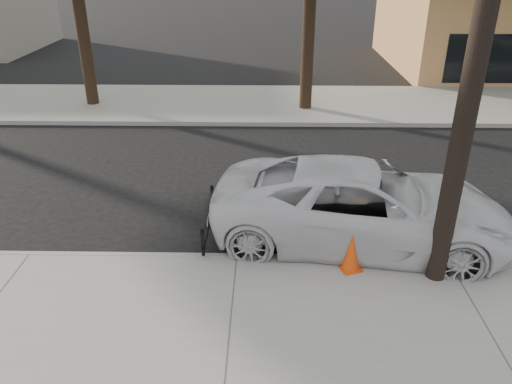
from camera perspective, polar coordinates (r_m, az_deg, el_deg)
ground at (r=11.52m, az=-1.64°, el=-2.09°), size 120.00×120.00×0.00m
near_sidewalk at (r=7.95m, az=-3.08°, el=-16.43°), size 90.00×4.40×0.15m
far_sidewalk at (r=19.40m, az=-0.51°, el=10.08°), size 90.00×5.00×0.15m
curb_near at (r=9.69m, az=-2.20°, el=-7.59°), size 90.00×0.12×0.16m
utility_pole at (r=8.09m, az=24.84°, el=18.57°), size 1.40×0.34×9.00m
police_cruiser at (r=10.20m, az=12.09°, el=-1.46°), size 6.26×3.53×1.65m
traffic_cone at (r=9.24m, az=10.86°, el=-6.79°), size 0.47×0.47×0.72m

